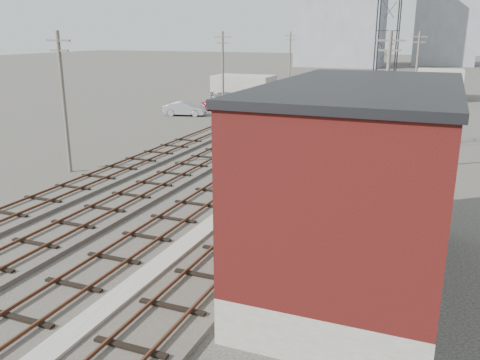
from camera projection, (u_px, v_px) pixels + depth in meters
The scene contains 23 objects.
ground at pixel (360, 105), 64.72m from camera, with size 320.00×320.00×0.00m, color #282621.
track_right at pixel (350, 135), 45.11m from camera, with size 3.20×90.00×0.39m.
track_mid_right at pixel (306, 132), 46.55m from camera, with size 3.20×90.00×0.39m.
track_mid_left at pixel (265, 129), 47.99m from camera, with size 3.20×90.00×0.39m.
track_left at pixel (226, 126), 49.44m from camera, with size 3.20×90.00×0.39m.
platform_curb at pixel (209, 228), 23.58m from camera, with size 0.90×28.00×0.26m, color gray.
brick_building at pixel (359, 184), 18.29m from camera, with size 6.54×12.20×7.22m.
lattice_tower at pixel (386, 51), 38.40m from camera, with size 1.60×1.60×15.00m.
utility_pole_left_a at pixel (64, 99), 32.30m from camera, with size 1.80×0.24×9.00m.
utility_pole_left_b at pixel (223, 72), 54.54m from camera, with size 1.80×0.24×9.00m.
utility_pole_left_c at pixel (290, 60), 76.79m from camera, with size 1.80×0.24×9.00m.
utility_pole_right_a at pixel (386, 99), 32.56m from camera, with size 1.80×0.24×9.00m.
utility_pole_right_b at pixel (417, 69), 59.26m from camera, with size 1.80×0.24×9.00m.
apartment_left at pixel (342, 8), 133.75m from camera, with size 22.00×14.00×30.00m, color gray.
apartment_right at pixel (447, 17), 138.27m from camera, with size 16.00×12.00×26.00m, color gray.
shed_left at pixel (244, 87), 70.05m from camera, with size 8.00×5.00×3.20m, color gray.
shed_right at pixel (439, 84), 69.81m from camera, with size 6.00×6.00×4.00m, color gray.
signal_mast at pixel (223, 231), 16.80m from camera, with size 0.40×0.42×4.30m.
switch_stand at pixel (232, 165), 33.21m from camera, with size 0.32×0.32×1.16m.
site_trailer at pixel (313, 94), 63.47m from camera, with size 7.41×5.04×2.87m.
car_red at pixel (217, 105), 59.57m from camera, with size 1.55×3.85×1.31m, color maroon.
car_silver at pixel (185, 109), 56.09m from camera, with size 1.61×4.63×1.53m, color #9C9EA3.
car_grey at pixel (228, 98), 66.40m from camera, with size 1.91×4.69×1.36m, color slate.
Camera 1 is at (10.11, -5.85, 8.88)m, focal length 38.00 mm.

